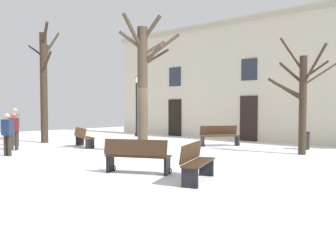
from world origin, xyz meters
The scene contains 14 objects.
ground_plane centered at (0.00, 0.00, 0.00)m, with size 31.62×31.62×0.00m, color white.
building_facade centered at (0.00, 7.86, 3.31)m, with size 19.76×0.60×6.51m.
tree_near_facade centered at (-6.90, 0.00, 2.96)m, with size 2.14×1.44×5.80m.
tree_right_of_center centered at (4.39, 4.09, 2.11)m, with size 2.41×2.06×4.35m.
tree_foreground centered at (-0.28, 0.45, 2.73)m, with size 1.39×2.10×5.25m.
streetlamp centered at (-6.56, 5.83, 2.23)m, with size 0.30×0.30×3.64m.
litter_bin centered at (3.77, 5.82, 0.37)m, with size 0.46×0.46×0.73m.
bench_facing_shops centered at (0.34, 4.61, 0.48)m, with size 1.38×1.72×0.92m.
bench_back_to_back_left centered at (2.97, -2.87, 0.48)m, with size 1.78×1.22×0.93m.
bench_near_lamp centered at (4.77, -2.61, 0.48)m, with size 1.08×1.72×0.92m.
bench_back_to_back_right centered at (-3.75, 0.09, 0.45)m, with size 1.79×0.99×0.86m.
person_strolling centered at (-4.79, -2.56, 0.86)m, with size 0.36×0.44×1.56m.
person_crossing_plaza centered at (-3.19, -3.56, 0.85)m, with size 0.43×0.33×1.56m.
person_by_shop_door centered at (-6.51, -1.69, 0.96)m, with size 0.42×0.43×1.73m.
Camera 1 is at (10.43, -9.70, 1.78)m, focal length 40.94 mm.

